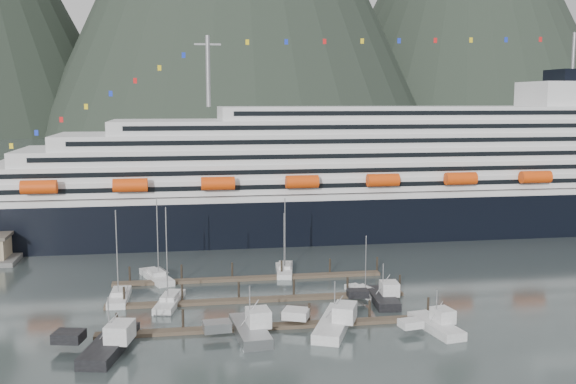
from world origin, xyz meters
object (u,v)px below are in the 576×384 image
sailboat_a (119,298)px  trawler_e (382,297)px  trawler_b (249,329)px  sailboat_b (170,302)px  sailboat_e (157,277)px  sailboat_h (363,292)px  trawler_d (435,324)px  cruise_ship (376,183)px  sailboat_g (285,270)px  trawler_c (333,322)px  trawler_a (108,343)px  sailboat_f (284,270)px

sailboat_a → trawler_e: 42.14m
trawler_b → trawler_e: size_ratio=1.12×
sailboat_b → sailboat_e: size_ratio=1.07×
sailboat_h → sailboat_e: bearing=49.1°
sailboat_h → trawler_e: size_ratio=0.96×
sailboat_e → trawler_d: (39.30, -33.24, 0.38)m
cruise_ship → sailboat_b: size_ratio=12.88×
sailboat_g → trawler_b: bearing=173.1°
sailboat_a → sailboat_b: 8.85m
sailboat_b → trawler_e: sailboat_b is taller
trawler_c → trawler_e: size_ratio=1.37×
sailboat_b → trawler_e: bearing=-84.6°
trawler_d → sailboat_g: bearing=14.7°
sailboat_a → trawler_b: 27.21m
sailboat_g → trawler_a: 45.22m
sailboat_e → trawler_c: size_ratio=1.02×
cruise_ship → sailboat_g: size_ratio=14.30×
sailboat_e → trawler_e: size_ratio=1.41×
sailboat_h → trawler_d: size_ratio=0.95×
sailboat_g → trawler_e: bearing=-138.8°
sailboat_b → trawler_a: (-7.59, -18.19, 0.51)m
trawler_c → trawler_e: trawler_c is taller
sailboat_g → sailboat_h: bearing=-136.3°
trawler_b → sailboat_a: bearing=39.0°
cruise_ship → trawler_a: size_ratio=14.37×
cruise_ship → sailboat_a: cruise_ship is taller
cruise_ship → trawler_a: (-56.61, -69.91, -11.07)m
sailboat_g → trawler_a: (-28.68, -34.96, 0.54)m
trawler_d → sailboat_b: bearing=54.3°
sailboat_f → trawler_c: sailboat_f is taller
trawler_a → trawler_b: bearing=-69.7°
trawler_d → trawler_e: 14.28m
sailboat_h → trawler_b: bearing=111.1°
trawler_a → trawler_d: 44.46m
cruise_ship → trawler_d: 71.47m
sailboat_a → trawler_a: size_ratio=1.06×
sailboat_h → trawler_b: size_ratio=0.85×
sailboat_b → trawler_c: size_ratio=1.09×
trawler_d → trawler_e: size_ratio=1.01×
trawler_a → cruise_ship: bearing=-26.0°
sailboat_a → trawler_b: sailboat_a is taller
trawler_a → sailboat_f: bearing=-26.1°
sailboat_f → sailboat_h: bearing=-141.5°
sailboat_f → trawler_d: (16.04, -34.58, 0.42)m
trawler_c → sailboat_g: bearing=26.5°
sailboat_a → trawler_c: sailboat_a is taller
sailboat_e → trawler_b: size_ratio=1.26×
sailboat_f → trawler_b: (-9.96, -32.59, 0.56)m
sailboat_f → trawler_e: 24.25m
cruise_ship → sailboat_e: bearing=-144.8°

